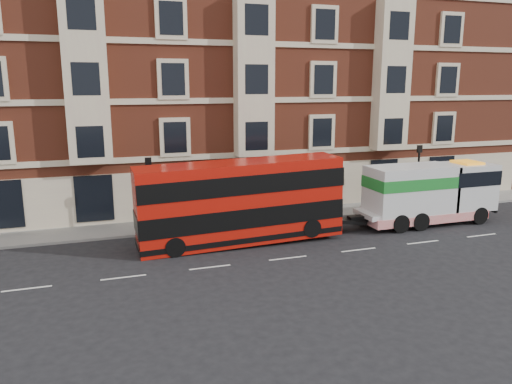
% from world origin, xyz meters
% --- Properties ---
extents(ground, '(120.00, 120.00, 0.00)m').
position_xyz_m(ground, '(0.00, 0.00, 0.00)').
color(ground, black).
rests_on(ground, ground).
extents(sidewalk, '(90.00, 3.00, 0.15)m').
position_xyz_m(sidewalk, '(0.00, 7.50, 0.07)').
color(sidewalk, slate).
rests_on(sidewalk, ground).
extents(victorian_terrace, '(45.00, 12.00, 20.40)m').
position_xyz_m(victorian_terrace, '(0.50, 15.00, 10.07)').
color(victorian_terrace, brown).
rests_on(victorian_terrace, ground).
extents(lamp_post_west, '(0.35, 0.15, 4.35)m').
position_xyz_m(lamp_post_west, '(-6.00, 6.20, 2.68)').
color(lamp_post_west, black).
rests_on(lamp_post_west, sidewalk).
extents(lamp_post_east, '(0.35, 0.15, 4.35)m').
position_xyz_m(lamp_post_east, '(12.00, 6.20, 2.68)').
color(lamp_post_east, black).
rests_on(lamp_post_east, sidewalk).
extents(double_decker_bus, '(11.11, 2.55, 4.50)m').
position_xyz_m(double_decker_bus, '(-1.56, 3.13, 2.38)').
color(double_decker_bus, '#B4130A').
rests_on(double_decker_bus, ground).
extents(tow_truck, '(8.89, 2.63, 3.70)m').
position_xyz_m(tow_truck, '(10.50, 3.13, 1.96)').
color(tow_truck, silver).
rests_on(tow_truck, ground).
extents(pedestrian, '(0.71, 0.58, 1.70)m').
position_xyz_m(pedestrian, '(-6.48, 6.19, 1.00)').
color(pedestrian, black).
rests_on(pedestrian, sidewalk).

